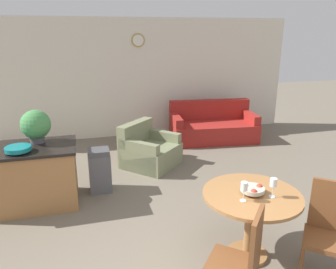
{
  "coord_description": "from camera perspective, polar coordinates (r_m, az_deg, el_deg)",
  "views": [
    {
      "loc": [
        -1.05,
        -2.0,
        2.4
      ],
      "look_at": [
        0.14,
        2.36,
        0.97
      ],
      "focal_mm": 35.0,
      "sensor_mm": 36.0,
      "label": 1
    }
  ],
  "objects": [
    {
      "name": "couch",
      "position": [
        7.59,
        7.76,
        1.29
      ],
      "size": [
        1.98,
        1.16,
        0.86
      ],
      "rotation": [
        0.0,
        0.0,
        -0.11
      ],
      "color": "maroon",
      "rests_on": "ground_plane"
    },
    {
      "name": "kitchen_island",
      "position": [
        5.04,
        -22.47,
        -6.7
      ],
      "size": [
        1.24,
        0.82,
        0.88
      ],
      "color": "#9E6B3D",
      "rests_on": "ground_plane"
    },
    {
      "name": "wine_glass_right",
      "position": [
        3.53,
        17.88,
        -8.09
      ],
      "size": [
        0.07,
        0.07,
        0.21
      ],
      "color": "silver",
      "rests_on": "dining_table"
    },
    {
      "name": "potted_plant",
      "position": [
        4.96,
        -22.04,
        1.5
      ],
      "size": [
        0.41,
        0.41,
        0.47
      ],
      "color": "#4C4C51",
      "rests_on": "kitchen_island"
    },
    {
      "name": "trash_bin",
      "position": [
        5.21,
        -11.79,
        -6.14
      ],
      "size": [
        0.33,
        0.31,
        0.68
      ],
      "color": "#56565B",
      "rests_on": "ground_plane"
    },
    {
      "name": "dining_chair_near_right",
      "position": [
        3.76,
        26.03,
        -14.29
      ],
      "size": [
        0.59,
        0.59,
        0.99
      ],
      "rotation": [
        0.0,
        0.0,
        8.72
      ],
      "color": "brown",
      "rests_on": "ground_plane"
    },
    {
      "name": "dining_table",
      "position": [
        3.69,
        14.23,
        -12.36
      ],
      "size": [
        1.04,
        1.04,
        0.77
      ],
      "color": "#9E6B3D",
      "rests_on": "ground_plane"
    },
    {
      "name": "teal_bowl",
      "position": [
        4.71,
        -24.66,
        -2.27
      ],
      "size": [
        0.33,
        0.33,
        0.08
      ],
      "color": "#147A7F",
      "rests_on": "kitchen_island"
    },
    {
      "name": "dining_chair_near_left",
      "position": [
        3.09,
        12.71,
        -20.24
      ],
      "size": [
        0.59,
        0.59,
        0.99
      ],
      "rotation": [
        0.0,
        0.0,
        7.15
      ],
      "color": "brown",
      "rests_on": "ground_plane"
    },
    {
      "name": "wall_back",
      "position": [
        7.7,
        -7.39,
        9.59
      ],
      "size": [
        8.0,
        0.09,
        2.7
      ],
      "color": "silver",
      "rests_on": "ground_plane"
    },
    {
      "name": "wine_glass_left",
      "position": [
        3.37,
        13.12,
        -8.9
      ],
      "size": [
        0.07,
        0.07,
        0.21
      ],
      "color": "silver",
      "rests_on": "dining_table"
    },
    {
      "name": "fruit_bowl",
      "position": [
        3.58,
        14.51,
        -9.22
      ],
      "size": [
        0.25,
        0.25,
        0.1
      ],
      "color": "#B7B29E",
      "rests_on": "dining_table"
    },
    {
      "name": "armchair",
      "position": [
        6.08,
        -3.35,
        -2.92
      ],
      "size": [
        1.24,
        1.24,
        0.79
      ],
      "rotation": [
        0.0,
        0.0,
        0.76
      ],
      "color": "#7A7F5B",
      "rests_on": "ground_plane"
    }
  ]
}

